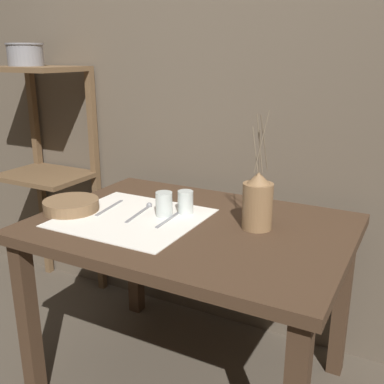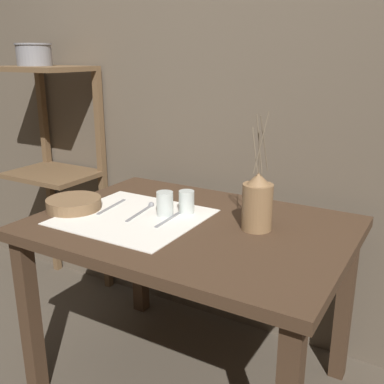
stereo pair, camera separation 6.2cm
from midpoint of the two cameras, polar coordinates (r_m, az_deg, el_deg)
ground_plane at (r=2.02m, az=0.82°, el=-22.90°), size 12.00×12.00×0.00m
stone_wall_back at (r=2.01m, az=8.51°, el=14.22°), size 7.00×0.06×2.40m
wooden_table at (r=1.69m, az=0.90°, el=-6.85°), size 1.14×0.82×0.70m
wooden_shelf_unit at (r=2.50m, az=-16.13°, el=6.26°), size 0.45×0.35×1.24m
linen_cloth at (r=1.72m, az=-6.47°, el=-3.16°), size 0.51×0.47×0.00m
pitcher_with_flowers at (r=1.59m, az=9.42°, el=-1.41°), size 0.11×0.11×0.42m
wooden_bowl at (r=1.84m, az=-13.84°, el=-1.48°), size 0.22×0.22×0.05m
glass_tumbler_near at (r=1.71m, az=-2.41°, el=-1.50°), size 0.06×0.06×0.09m
glass_tumbler_far at (r=1.73m, az=0.34°, el=-1.28°), size 0.06×0.06×0.09m
fork_outer at (r=1.83m, az=-9.22°, el=-1.86°), size 0.04×0.20×0.00m
spoon_outer at (r=1.79m, az=-4.79°, el=-2.06°), size 0.04×0.21×0.02m
spoon_inner at (r=1.73m, az=-0.83°, el=-2.75°), size 0.03×0.21×0.02m
metal_pot_large at (r=2.47m, az=-18.73°, el=16.28°), size 0.18×0.18×0.11m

